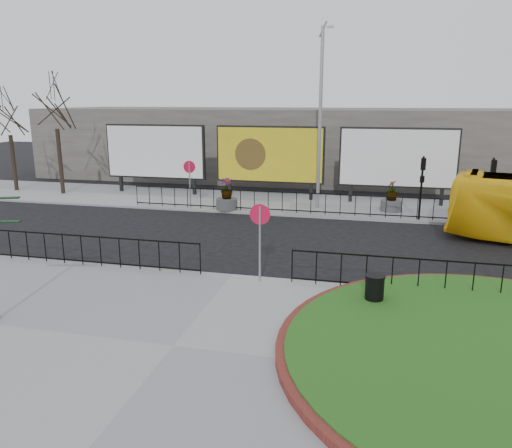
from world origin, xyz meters
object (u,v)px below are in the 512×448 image
(billboard_mid, at_px, (270,155))
(planter_c, at_px, (391,200))
(litter_bin, at_px, (374,291))
(lamp_post, at_px, (320,116))
(planter_a, at_px, (227,199))

(billboard_mid, distance_m, planter_c, 7.29)
(billboard_mid, distance_m, litter_bin, 15.89)
(lamp_post, bearing_deg, planter_c, -0.00)
(litter_bin, bearing_deg, lamp_post, 103.36)
(lamp_post, height_order, litter_bin, lamp_post)
(lamp_post, xyz_separation_m, planter_a, (-4.52, -1.60, -4.13))
(billboard_mid, xyz_separation_m, lamp_post, (3.01, -1.97, 2.23))
(planter_a, bearing_deg, billboard_mid, 67.09)
(litter_bin, height_order, planter_a, planter_a)
(planter_a, bearing_deg, litter_bin, -55.69)
(lamp_post, distance_m, litter_bin, 13.63)
(billboard_mid, relative_size, lamp_post, 0.67)
(planter_a, height_order, planter_c, planter_a)
(lamp_post, bearing_deg, planter_a, -160.49)
(billboard_mid, bearing_deg, lamp_post, -33.25)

